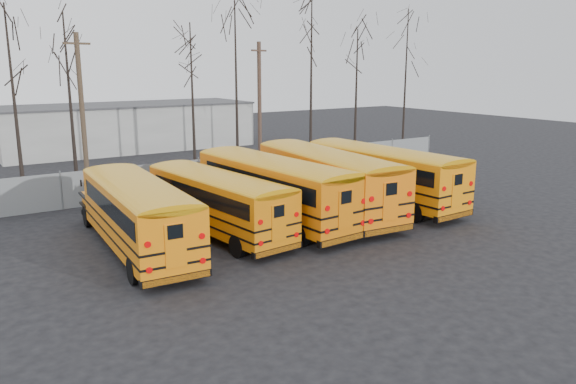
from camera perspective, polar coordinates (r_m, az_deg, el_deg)
ground at (r=24.82m, az=2.66°, el=-5.06°), size 120.00×120.00×0.00m
fence at (r=34.70m, az=-9.02°, el=1.68°), size 40.00×0.04×2.00m
distant_building at (r=53.81m, az=-16.00°, el=6.35°), size 22.00×8.00×4.00m
bus_a at (r=23.88m, az=-15.14°, el=-1.71°), size 3.19×11.17×3.09m
bus_b at (r=25.68m, az=-7.38°, el=-0.57°), size 3.48×10.65×2.93m
bus_c at (r=27.22m, az=-1.67°, el=0.78°), size 3.54×11.98×3.31m
bus_d at (r=29.06m, az=3.76°, el=1.64°), size 3.80×12.33×3.40m
bus_e at (r=31.29m, az=9.29°, el=2.18°), size 3.21×11.85×3.29m
utility_pole_left at (r=35.58m, az=-20.17°, el=7.58°), size 1.65×0.57×9.43m
utility_pole_right at (r=40.74m, az=-2.91°, el=8.73°), size 1.56×0.73×9.18m
tree_2 at (r=33.67m, az=-26.00°, el=7.72°), size 0.26×0.26×10.74m
tree_3 at (r=37.71m, az=-21.25°, el=8.55°), size 0.26×0.26×10.73m
tree_4 at (r=38.99m, az=-9.66°, el=9.05°), size 0.26×0.26×10.33m
tree_5 at (r=40.25m, az=-5.29°, el=11.15°), size 0.26×0.26×12.94m
tree_6 at (r=42.99m, az=2.36°, el=11.20°), size 0.26×0.26×12.79m
tree_7 at (r=44.04m, az=6.92°, el=9.48°), size 0.26×0.26×10.23m
tree_8 at (r=46.67m, az=11.81°, el=10.50°), size 0.26×0.26×11.86m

